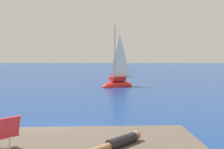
# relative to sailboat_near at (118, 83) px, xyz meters

# --- Properties ---
(ground_plane) EXTENTS (160.00, 160.00, 0.00)m
(ground_plane) POSITION_rel_sailboat_near_xyz_m (-2.22, -15.62, -0.32)
(ground_plane) COLOR navy
(sailboat_near) EXTENTS (3.20, 2.64, 5.97)m
(sailboat_near) POSITION_rel_sailboat_near_xyz_m (0.00, 0.00, 0.00)
(sailboat_near) COLOR red
(sailboat_near) RESTS_ON ground
(person_sunbather) EXTENTS (1.26, 1.41, 0.25)m
(person_sunbather) POSITION_rel_sailboat_near_xyz_m (0.15, -19.20, 0.60)
(person_sunbather) COLOR black
(person_sunbather) RESTS_ON shore_ledge
(beach_chair) EXTENTS (0.76, 0.75, 0.80)m
(beach_chair) POSITION_rel_sailboat_near_xyz_m (-2.33, -19.55, 0.92)
(beach_chair) COLOR #E03342
(beach_chair) RESTS_ON shore_ledge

